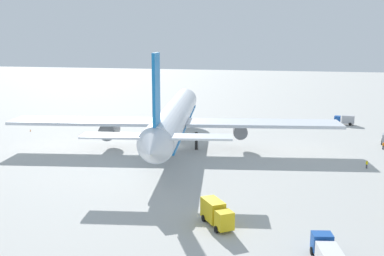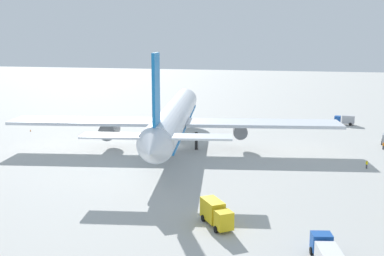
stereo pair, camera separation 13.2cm
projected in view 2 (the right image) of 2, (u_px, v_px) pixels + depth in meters
ground_plane at (175, 146)px, 108.51m from camera, size 600.00×600.00×0.00m
airliner at (174, 118)px, 105.89m from camera, size 74.19×75.55×22.63m
service_truck_1 at (326, 251)px, 50.90m from camera, size 6.47×3.65×2.52m
service_truck_3 at (216, 213)px, 61.22m from camera, size 6.45×5.58×3.22m
service_truck_4 at (345, 120)px, 136.19m from camera, size 3.10×5.93×2.86m
ground_worker_0 at (367, 164)px, 89.15m from camera, size 0.57×0.57×1.61m
ground_worker_2 at (383, 146)px, 104.85m from camera, size 0.46×0.46×1.75m
traffic_cone_0 at (80, 119)px, 145.31m from camera, size 0.36×0.36×0.55m
traffic_cone_1 at (30, 130)px, 126.37m from camera, size 0.36×0.36×0.55m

